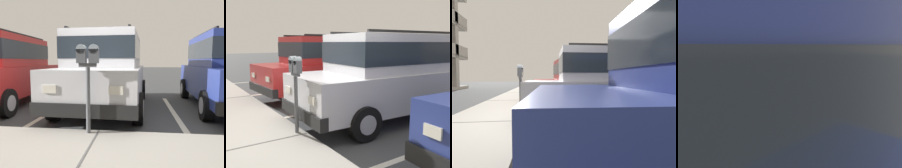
{
  "view_description": "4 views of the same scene",
  "coord_description": "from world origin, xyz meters",
  "views": [
    {
      "loc": [
        -0.66,
        3.73,
        1.29
      ],
      "look_at": [
        -0.12,
        -0.66,
        0.82
      ],
      "focal_mm": 35.0,
      "sensor_mm": 36.0,
      "label": 1
    },
    {
      "loc": [
        -4.02,
        2.17,
        1.79
      ],
      "look_at": [
        0.25,
        -0.64,
        0.94
      ],
      "focal_mm": 40.0,
      "sensor_mm": 36.0,
      "label": 2
    },
    {
      "loc": [
        -4.53,
        -0.22,
        1.25
      ],
      "look_at": [
        0.42,
        -0.83,
        1.04
      ],
      "focal_mm": 28.0,
      "sensor_mm": 36.0,
      "label": 3
    },
    {
      "loc": [
        -3.85,
        -4.13,
        1.8
      ],
      "look_at": [
        0.14,
        -0.54,
        0.84
      ],
      "focal_mm": 35.0,
      "sensor_mm": 36.0,
      "label": 4
    }
  ],
  "objects": [
    {
      "name": "red_sedan",
      "position": [
        -3.07,
        -2.52,
        1.09
      ],
      "size": [
        2.17,
        4.86,
        2.03
      ],
      "rotation": [
        0.0,
        0.0,
        -0.05
      ],
      "color": "navy",
      "rests_on": "ground_plane"
    },
    {
      "name": "parking_stall_lines",
      "position": [
        1.53,
        -1.4,
        0.0
      ],
      "size": [
        12.35,
        4.8,
        0.01
      ],
      "color": "silver",
      "rests_on": "ground_plane"
    },
    {
      "name": "dark_hatchback",
      "position": [
        3.3,
        -2.24,
        1.09
      ],
      "size": [
        2.23,
        4.89,
        2.03
      ],
      "rotation": [
        0.0,
        0.0,
        0.06
      ],
      "color": "red",
      "rests_on": "ground_plane"
    },
    {
      "name": "sidewalk",
      "position": [
        0.0,
        1.3,
        0.06
      ],
      "size": [
        40.0,
        2.2,
        0.12
      ],
      "color": "#ADA89E",
      "rests_on": "ground_plane"
    },
    {
      "name": "parking_meter_near",
      "position": [
        0.15,
        0.35,
        1.18
      ],
      "size": [
        0.35,
        0.12,
        1.43
      ],
      "color": "#595B60",
      "rests_on": "sidewalk"
    },
    {
      "name": "silver_suv",
      "position": [
        0.19,
        -2.15,
        1.09
      ],
      "size": [
        2.14,
        4.85,
        2.03
      ],
      "rotation": [
        0.0,
        0.0,
        -0.04
      ],
      "color": "silver",
      "rests_on": "ground_plane"
    },
    {
      "name": "ground_plane",
      "position": [
        0.0,
        0.0,
        -0.05
      ],
      "size": [
        80.0,
        80.0,
        0.1
      ],
      "color": "#444749"
    }
  ]
}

